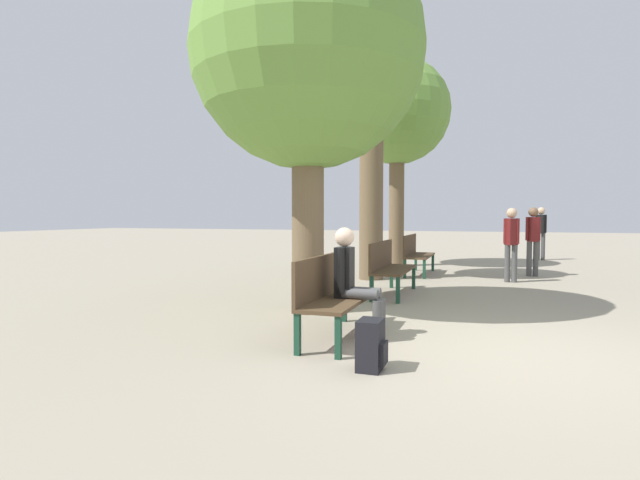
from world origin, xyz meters
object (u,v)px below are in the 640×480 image
Objects in this scene: person_seated at (354,279)px; pedestrian_mid at (511,240)px; bench_row_1 at (389,264)px; pedestrian_near at (533,237)px; tree_row_1 at (372,78)px; pedestrian_far at (541,230)px; backpack at (371,345)px; bench_row_0 at (333,290)px; tree_row_0 at (308,54)px; tree_row_2 at (397,113)px; bench_row_2 at (415,252)px.

pedestrian_mid reaches higher than person_seated.
bench_row_1 is 4.57m from pedestrian_near.
pedestrian_near is at bearing 68.27° from pedestrian_mid.
tree_row_1 is 8.25m from pedestrian_far.
pedestrian_mid is 0.94× the size of pedestrian_far.
backpack is at bearing -67.26° from person_seated.
pedestrian_far reaches higher than backpack.
person_seated is 0.81× the size of pedestrian_mid.
bench_row_0 is 3.25m from bench_row_1.
pedestrian_mid is (2.89, 4.42, -2.79)m from tree_row_0.
person_seated is (0.25, -3.24, 0.14)m from bench_row_1.
bench_row_1 is 6.28m from tree_row_2.
bench_row_1 is at bearing 68.08° from tree_row_0.
tree_row_2 is 5.10m from pedestrian_mid.
bench_row_1 is at bearing 99.18° from backpack.
pedestrian_mid reaches higher than bench_row_1.
bench_row_2 is 2.27m from pedestrian_mid.
bench_row_1 is (0.00, 3.25, 0.00)m from bench_row_0.
bench_row_2 is 0.31× the size of tree_row_2.
bench_row_0 is 6.10m from pedestrian_mid.
person_seated is at bearing -82.88° from tree_row_2.
backpack is (1.49, -2.35, -3.46)m from tree_row_0.
bench_row_0 is at bearing -58.51° from tree_row_0.
bench_row_1 is at bearing -90.00° from bench_row_2.
backpack is (1.49, -6.31, -4.14)m from tree_row_1.
tree_row_0 is at bearing -120.83° from pedestrian_near.
pedestrian_far is (2.47, 12.69, 0.72)m from backpack.
bench_row_2 is at bearing 92.18° from person_seated.
tree_row_2 is at bearing 113.65° from bench_row_2.
pedestrian_near is 4.68m from pedestrian_far.
pedestrian_near reaches higher than bench_row_1.
tree_row_1 is 1.00× the size of tree_row_2.
bench_row_2 is 4.15m from tree_row_2.
bench_row_0 is at bearing -110.49° from pedestrian_near.
backpack is at bearing -56.79° from bench_row_0.
tree_row_0 is 7.03m from tree_row_2.
tree_row_2 is at bearing 97.12° from person_seated.
tree_row_0 is at bearing 129.02° from person_seated.
pedestrian_near is at bearing 59.17° from tree_row_0.
person_seated is at bearing -108.72° from pedestrian_near.
person_seated is (0.25, -6.49, 0.14)m from bench_row_2.
pedestrian_far is at bearing 40.06° from tree_row_2.
bench_row_1 is 0.33× the size of tree_row_0.
tree_row_0 reaches higher than bench_row_2.
tree_row_0 reaches higher than person_seated.
bench_row_2 is at bearing 57.68° from tree_row_1.
person_seated reaches higher than bench_row_1.
pedestrian_near is at bearing -96.87° from pedestrian_far.
bench_row_2 is 4.10m from tree_row_1.
bench_row_1 is at bearing 90.00° from bench_row_0.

